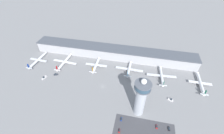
# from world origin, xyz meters

# --- Properties ---
(ground_plane) EXTENTS (1000.00, 1000.00, 0.00)m
(ground_plane) POSITION_xyz_m (0.00, 0.00, 0.00)
(ground_plane) COLOR gray
(terminal_building) EXTENTS (266.46, 25.00, 18.57)m
(terminal_building) POSITION_xyz_m (0.00, 70.00, 9.38)
(terminal_building) COLOR #B2B2B7
(terminal_building) RESTS_ON ground
(control_tower) EXTENTS (17.16, 17.16, 52.95)m
(control_tower) POSITION_xyz_m (50.54, -29.36, 27.02)
(control_tower) COLOR #ADB2BC
(control_tower) RESTS_ON ground
(airplane_gate_alpha) EXTENTS (30.37, 44.31, 12.01)m
(airplane_gate_alpha) POSITION_xyz_m (-116.83, 29.81, 4.38)
(airplane_gate_alpha) COLOR silver
(airplane_gate_alpha) RESTS_ON ground
(airplane_gate_bravo) EXTENTS (39.92, 44.22, 12.44)m
(airplane_gate_bravo) POSITION_xyz_m (-72.19, 34.35, 4.45)
(airplane_gate_bravo) COLOR white
(airplane_gate_bravo) RESTS_ON ground
(airplane_gate_charlie) EXTENTS (34.37, 35.77, 13.25)m
(airplane_gate_charlie) POSITION_xyz_m (-20.65, 37.80, 4.32)
(airplane_gate_charlie) COLOR silver
(airplane_gate_charlie) RESTS_ON ground
(airplane_gate_delta) EXTENTS (41.77, 33.89, 12.81)m
(airplane_gate_delta) POSITION_xyz_m (31.16, 38.51, 4.47)
(airplane_gate_delta) COLOR silver
(airplane_gate_delta) RESTS_ON ground
(airplane_gate_echo) EXTENTS (41.99, 40.18, 11.81)m
(airplane_gate_echo) POSITION_xyz_m (78.66, 34.46, 4.05)
(airplane_gate_echo) COLOR silver
(airplane_gate_echo) RESTS_ON ground
(airplane_gate_foxtrot) EXTENTS (30.04, 42.93, 11.79)m
(airplane_gate_foxtrot) POSITION_xyz_m (130.24, 30.73, 4.18)
(airplane_gate_foxtrot) COLOR white
(airplane_gate_foxtrot) RESTS_ON ground
(service_truck_catering) EXTENTS (6.57, 4.72, 2.76)m
(service_truck_catering) POSITION_xyz_m (-73.88, 7.69, 0.96)
(service_truck_catering) COLOR black
(service_truck_catering) RESTS_ON ground
(service_truck_fuel) EXTENTS (6.82, 4.47, 3.11)m
(service_truck_fuel) POSITION_xyz_m (88.85, -4.49, 1.08)
(service_truck_fuel) COLOR black
(service_truck_fuel) RESTS_ON ground
(service_truck_baggage) EXTENTS (4.04, 8.58, 2.56)m
(service_truck_baggage) POSITION_xyz_m (-87.42, -1.78, 0.89)
(service_truck_baggage) COLOR black
(service_truck_baggage) RESTS_ON ground
(car_red_hatchback) EXTENTS (1.93, 4.56, 1.57)m
(car_red_hatchback) POSITION_xyz_m (71.52, -44.24, 0.61)
(car_red_hatchback) COLOR black
(car_red_hatchback) RESTS_ON ground
(car_blue_compact) EXTENTS (1.99, 4.27, 1.51)m
(car_blue_compact) POSITION_xyz_m (33.07, -43.54, 0.59)
(car_blue_compact) COLOR black
(car_blue_compact) RESTS_ON ground
(car_white_wagon) EXTENTS (1.79, 4.11, 1.48)m
(car_white_wagon) POSITION_xyz_m (33.20, -57.16, 0.57)
(car_white_wagon) COLOR black
(car_white_wagon) RESTS_ON ground
(car_yellow_taxi) EXTENTS (2.01, 4.51, 1.47)m
(car_yellow_taxi) POSITION_xyz_m (84.24, -43.76, 0.57)
(car_yellow_taxi) COLOR black
(car_yellow_taxi) RESTS_ON ground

